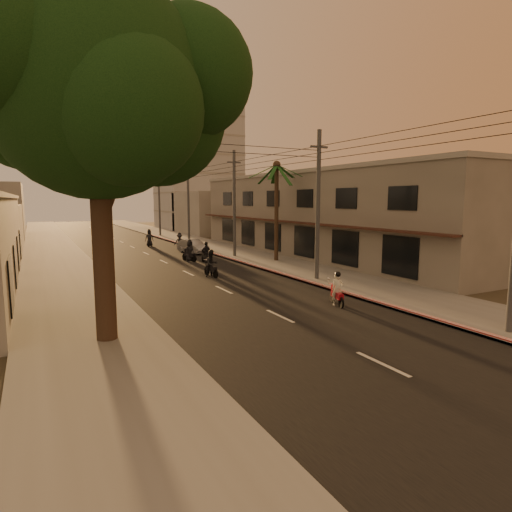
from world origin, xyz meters
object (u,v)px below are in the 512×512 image
at_px(scooter_red, 337,290).
at_px(scooter_far_c, 149,239).
at_px(scooter_far_b, 180,242).
at_px(parked_car, 193,246).
at_px(scooter_mid_a, 211,264).
at_px(scooter_far_a, 190,251).
at_px(palm_tree, 277,171).
at_px(scooter_mid_b, 206,253).
at_px(broadleaf_tree, 107,91).

distance_m(scooter_red, scooter_far_c, 29.34).
relative_size(scooter_far_b, parked_car, 0.43).
bearing_deg(scooter_mid_a, scooter_far_a, 76.87).
xyz_separation_m(palm_tree, scooter_far_c, (-6.26, 15.69, -6.32)).
xyz_separation_m(palm_tree, scooter_far_b, (-4.48, 10.92, -6.35)).
bearing_deg(palm_tree, scooter_far_a, 151.40).
distance_m(scooter_mid_a, scooter_mid_b, 6.20).
height_order(scooter_far_b, parked_car, scooter_far_b).
xyz_separation_m(broadleaf_tree, scooter_mid_a, (7.52, 9.93, -7.67)).
xyz_separation_m(palm_tree, scooter_red, (-4.66, -13.61, -6.43)).
relative_size(broadleaf_tree, scooter_far_b, 6.94).
xyz_separation_m(palm_tree, parked_car, (-4.13, 8.09, -6.51)).
xyz_separation_m(scooter_mid_b, parked_car, (1.04, 6.11, -0.10)).
bearing_deg(broadleaf_tree, palm_tree, 43.48).
height_order(scooter_red, scooter_far_c, scooter_far_c).
xyz_separation_m(palm_tree, scooter_far_a, (-6.07, 3.31, -6.34)).
bearing_deg(scooter_far_b, scooter_far_a, -78.42).
height_order(scooter_mid_a, scooter_mid_b, scooter_mid_a).
distance_m(broadleaf_tree, scooter_mid_b, 19.99).
bearing_deg(scooter_far_c, scooter_red, -68.22).
distance_m(scooter_far_b, scooter_far_c, 5.09).
relative_size(palm_tree, scooter_mid_b, 4.84).
relative_size(scooter_far_a, parked_car, 0.44).
height_order(scooter_mid_b, scooter_far_c, scooter_far_c).
height_order(palm_tree, scooter_red, palm_tree).
bearing_deg(scooter_far_c, palm_tree, -49.61).
xyz_separation_m(scooter_far_a, parked_car, (1.94, 4.78, -0.17)).
relative_size(broadleaf_tree, scooter_far_c, 6.59).
height_order(scooter_mid_b, parked_car, scooter_mid_b).
distance_m(scooter_mid_a, scooter_far_b, 15.07).
xyz_separation_m(scooter_far_b, parked_car, (0.35, -2.83, -0.16)).
bearing_deg(scooter_far_b, parked_car, -59.61).
xyz_separation_m(parked_car, scooter_far_c, (-2.13, 7.60, 0.19)).
height_order(broadleaf_tree, palm_tree, broadleaf_tree).
bearing_deg(scooter_far_c, parked_car, -55.71).
distance_m(scooter_far_b, parked_car, 2.86).
distance_m(palm_tree, scooter_mid_b, 8.47).
bearing_deg(scooter_red, parked_car, 106.28).
height_order(broadleaf_tree, scooter_far_c, broadleaf_tree).
bearing_deg(scooter_far_c, broadleaf_tree, -87.14).
bearing_deg(broadleaf_tree, parked_car, 64.47).
xyz_separation_m(scooter_red, scooter_far_c, (-1.60, 29.30, 0.11)).
height_order(broadleaf_tree, scooter_red, broadleaf_tree).
distance_m(scooter_mid_b, scooter_far_c, 13.76).
bearing_deg(scooter_far_c, scooter_mid_b, -66.82).
distance_m(broadleaf_tree, parked_car, 25.55).
bearing_deg(broadleaf_tree, scooter_mid_a, 52.87).
xyz_separation_m(scooter_mid_a, scooter_mid_b, (1.92, 5.90, -0.06)).
relative_size(scooter_red, scooter_far_a, 0.91).
distance_m(scooter_mid_a, scooter_far_c, 19.63).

